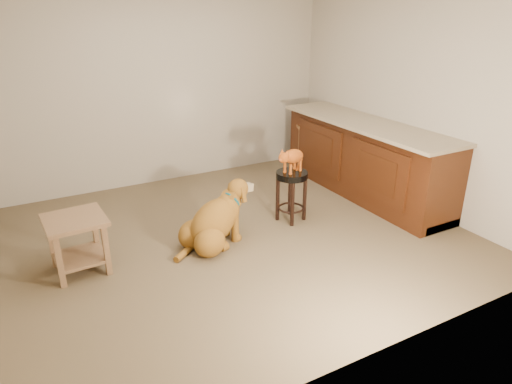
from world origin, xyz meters
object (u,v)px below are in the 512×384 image
tabby_kitten (292,157)px  side_table (77,236)px  padded_stool (292,186)px  wood_stool (307,146)px  golden_retriever (214,223)px

tabby_kitten → side_table: bearing=162.1°
side_table → tabby_kitten: bearing=-0.4°
padded_stool → side_table: size_ratio=1.07×
wood_stool → golden_retriever: (-2.12, -1.46, -0.12)m
padded_stool → tabby_kitten: 0.33m
padded_stool → tabby_kitten: bearing=-168.2°
side_table → golden_retriever: 1.27m
wood_stool → tabby_kitten: bearing=-130.6°
golden_retriever → tabby_kitten: (0.98, 0.13, 0.49)m
side_table → tabby_kitten: tabby_kitten is taller
wood_stool → tabby_kitten: tabby_kitten is taller
wood_stool → side_table: size_ratio=1.32×
wood_stool → golden_retriever: size_ratio=0.69×
padded_stool → golden_retriever: (-0.99, -0.13, -0.16)m
wood_stool → tabby_kitten: 1.79m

